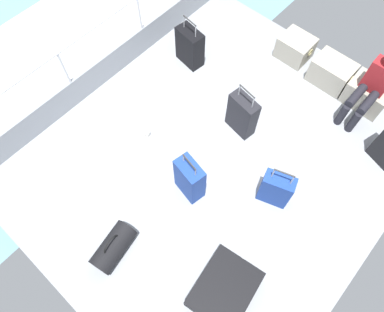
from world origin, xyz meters
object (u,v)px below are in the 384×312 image
at_px(suitcase_0, 190,47).
at_px(suitcase_2, 190,179).
at_px(suitcase_4, 276,189).
at_px(duffel_bag, 113,247).
at_px(suitcase_1, 225,289).
at_px(suitcase_5, 242,115).
at_px(cargo_crate_0, 295,48).
at_px(passenger_seated, 373,85).
at_px(cargo_crate_2, 367,94).
at_px(paper_cup, 147,133).
at_px(cargo_crate_1, 331,72).

bearing_deg(suitcase_0, suitcase_2, -47.97).
height_order(suitcase_4, duffel_bag, suitcase_4).
xyz_separation_m(suitcase_1, suitcase_5, (-1.25, 1.86, 0.19)).
xyz_separation_m(suitcase_2, suitcase_4, (0.87, 0.63, -0.05)).
distance_m(cargo_crate_0, suitcase_5, 1.65).
relative_size(suitcase_1, suitcase_2, 1.03).
distance_m(passenger_seated, suitcase_4, 1.97).
distance_m(cargo_crate_2, paper_cup, 3.23).
bearing_deg(passenger_seated, suitcase_4, -93.29).
relative_size(passenger_seated, suitcase_1, 1.30).
distance_m(suitcase_4, paper_cup, 1.93).
relative_size(cargo_crate_1, suitcase_2, 0.76).
relative_size(cargo_crate_0, cargo_crate_1, 0.86).
height_order(cargo_crate_2, passenger_seated, passenger_seated).
bearing_deg(duffel_bag, paper_cup, 121.64).
distance_m(suitcase_4, suitcase_5, 1.13).
xyz_separation_m(cargo_crate_1, suitcase_4, (0.49, -2.13, 0.08)).
distance_m(passenger_seated, suitcase_1, 3.29).
xyz_separation_m(suitcase_1, duffel_bag, (-1.28, -0.52, 0.01)).
distance_m(passenger_seated, suitcase_2, 2.77).
distance_m(suitcase_5, duffel_bag, 2.39).
xyz_separation_m(cargo_crate_1, suitcase_1, (0.77, -3.43, -0.07)).
height_order(passenger_seated, duffel_bag, passenger_seated).
xyz_separation_m(cargo_crate_0, suitcase_1, (1.46, -3.50, -0.05)).
relative_size(cargo_crate_1, paper_cup, 6.20).
xyz_separation_m(suitcase_0, duffel_bag, (1.34, -2.83, -0.16)).
bearing_deg(passenger_seated, paper_cup, -129.93).
distance_m(suitcase_2, suitcase_5, 1.19).
height_order(cargo_crate_1, passenger_seated, passenger_seated).
relative_size(suitcase_4, suitcase_5, 0.91).
xyz_separation_m(suitcase_4, paper_cup, (-1.87, -0.42, -0.24)).
distance_m(cargo_crate_1, suitcase_2, 2.78).
relative_size(suitcase_0, suitcase_1, 0.97).
bearing_deg(paper_cup, suitcase_5, 47.69).
xyz_separation_m(cargo_crate_0, cargo_crate_2, (1.30, -0.06, 0.01)).
bearing_deg(suitcase_5, cargo_crate_2, 55.24).
height_order(cargo_crate_0, paper_cup, cargo_crate_0).
bearing_deg(cargo_crate_0, cargo_crate_1, -5.42).
bearing_deg(suitcase_5, suitcase_2, -84.60).
relative_size(cargo_crate_0, suitcase_5, 0.63).
relative_size(passenger_seated, suitcase_4, 1.42).
height_order(cargo_crate_1, suitcase_2, suitcase_2).
height_order(suitcase_0, suitcase_2, suitcase_0).
distance_m(cargo_crate_1, passenger_seated, 0.73).
bearing_deg(suitcase_2, suitcase_5, 95.40).
distance_m(cargo_crate_0, suitcase_0, 1.66).
xyz_separation_m(cargo_crate_2, suitcase_1, (0.16, -3.44, -0.06)).
xyz_separation_m(cargo_crate_1, cargo_crate_2, (0.61, 0.01, -0.01)).
bearing_deg(cargo_crate_0, suitcase_2, -83.54).
bearing_deg(suitcase_2, suitcase_1, -30.69).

